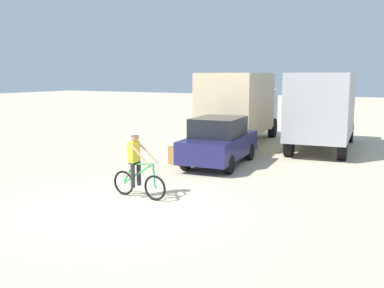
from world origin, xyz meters
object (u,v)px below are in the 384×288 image
at_px(box_truck_tan_camper, 241,105).
at_px(supply_crate, 181,155).
at_px(box_truck_grey_hauler, 323,107).
at_px(sedan_parked, 219,141).
at_px(cyclist_orange_shirt, 137,167).

relative_size(box_truck_tan_camper, supply_crate, 9.75).
distance_m(box_truck_grey_hauler, sedan_parked, 5.91).
bearing_deg(cyclist_orange_shirt, box_truck_tan_camper, 95.81).
height_order(box_truck_grey_hauler, cyclist_orange_shirt, box_truck_grey_hauler).
distance_m(box_truck_grey_hauler, supply_crate, 7.13).
xyz_separation_m(box_truck_grey_hauler, supply_crate, (-3.93, -5.74, -1.54)).
bearing_deg(supply_crate, cyclist_orange_shirt, -75.32).
bearing_deg(supply_crate, box_truck_tan_camper, 88.57).
bearing_deg(box_truck_grey_hauler, sedan_parked, -116.57).
distance_m(sedan_parked, cyclist_orange_shirt, 4.90).
distance_m(box_truck_tan_camper, box_truck_grey_hauler, 3.80).
bearing_deg(box_truck_tan_camper, box_truck_grey_hauler, 3.36).
xyz_separation_m(sedan_parked, cyclist_orange_shirt, (-0.18, -4.90, -0.04)).
bearing_deg(supply_crate, box_truck_grey_hauler, 55.64).
relative_size(sedan_parked, supply_crate, 6.09).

